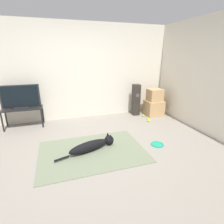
# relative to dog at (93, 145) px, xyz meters

# --- Properties ---
(ground_plane) EXTENTS (12.00, 12.00, 0.00)m
(ground_plane) POSITION_rel_dog_xyz_m (0.03, -0.13, -0.11)
(ground_plane) COLOR gray
(wall_back) EXTENTS (8.00, 0.06, 2.55)m
(wall_back) POSITION_rel_dog_xyz_m (0.03, 1.97, 1.16)
(wall_back) COLOR silver
(wall_back) RESTS_ON ground_plane
(wall_right) EXTENTS (0.06, 8.00, 2.55)m
(wall_right) POSITION_rel_dog_xyz_m (2.63, -0.13, 1.16)
(wall_right) COLOR silver
(wall_right) RESTS_ON ground_plane
(area_rug) EXTENTS (1.93, 1.35, 0.01)m
(area_rug) POSITION_rel_dog_xyz_m (-0.03, -0.04, -0.11)
(area_rug) COLOR slate
(area_rug) RESTS_ON ground_plane
(dog) EXTENTS (1.16, 0.45, 0.25)m
(dog) POSITION_rel_dog_xyz_m (0.00, 0.00, 0.00)
(dog) COLOR black
(dog) RESTS_ON area_rug
(frisbee) EXTENTS (0.25, 0.25, 0.03)m
(frisbee) POSITION_rel_dog_xyz_m (1.27, -0.19, -0.10)
(frisbee) COLOR #199E7A
(frisbee) RESTS_ON ground_plane
(cardboard_box_lower) EXTENTS (0.50, 0.43, 0.44)m
(cardboard_box_lower) POSITION_rel_dog_xyz_m (2.16, 1.46, 0.11)
(cardboard_box_lower) COLOR tan
(cardboard_box_lower) RESTS_ON ground_plane
(cardboard_box_upper) EXTENTS (0.40, 0.34, 0.35)m
(cardboard_box_upper) POSITION_rel_dog_xyz_m (2.15, 1.45, 0.50)
(cardboard_box_upper) COLOR tan
(cardboard_box_upper) RESTS_ON cardboard_box_lower
(floor_speaker) EXTENTS (0.20, 0.20, 0.92)m
(floor_speaker) POSITION_rel_dog_xyz_m (1.65, 1.66, 0.35)
(floor_speaker) COLOR #2D2823
(floor_speaker) RESTS_ON ground_plane
(tv_stand) EXTENTS (0.92, 0.41, 0.49)m
(tv_stand) POSITION_rel_dog_xyz_m (-1.40, 1.66, 0.31)
(tv_stand) COLOR black
(tv_stand) RESTS_ON ground_plane
(tv) EXTENTS (0.88, 0.20, 0.57)m
(tv) POSITION_rel_dog_xyz_m (-1.40, 1.67, 0.66)
(tv) COLOR #232326
(tv) RESTS_ON tv_stand
(tennis_ball_by_boxes) EXTENTS (0.07, 0.07, 0.07)m
(tennis_ball_by_boxes) POSITION_rel_dog_xyz_m (1.79, 1.40, -0.08)
(tennis_ball_by_boxes) COLOR #C6E033
(tennis_ball_by_boxes) RESTS_ON ground_plane
(tennis_ball_near_speaker) EXTENTS (0.07, 0.07, 0.07)m
(tennis_ball_near_speaker) POSITION_rel_dog_xyz_m (1.74, 1.00, -0.08)
(tennis_ball_near_speaker) COLOR #C6E033
(tennis_ball_near_speaker) RESTS_ON ground_plane
(tennis_ball_loose_on_carpet) EXTENTS (0.07, 0.07, 0.07)m
(tennis_ball_loose_on_carpet) POSITION_rel_dog_xyz_m (1.80, 1.14, -0.08)
(tennis_ball_loose_on_carpet) COLOR #C6E033
(tennis_ball_loose_on_carpet) RESTS_ON ground_plane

